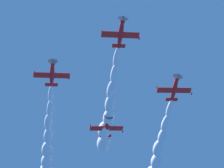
% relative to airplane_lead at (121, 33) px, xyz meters
% --- Properties ---
extents(airplane_lead, '(6.79, 6.89, 2.55)m').
position_rel_airplane_lead_xyz_m(airplane_lead, '(0.00, 0.00, 0.00)').
color(airplane_lead, red).
extents(airplane_left_wingman, '(6.79, 6.89, 2.52)m').
position_rel_airplane_lead_xyz_m(airplane_left_wingman, '(0.31, 17.81, -1.34)').
color(airplane_left_wingman, red).
extents(airplane_right_wingman, '(6.77, 6.91, 2.49)m').
position_rel_airplane_lead_xyz_m(airplane_right_wingman, '(-18.08, -2.39, 0.42)').
color(airplane_right_wingman, red).
extents(airplane_slot_tail, '(6.76, 6.90, 2.50)m').
position_rel_airplane_lead_xyz_m(airplane_slot_tail, '(-18.24, 15.89, -1.73)').
color(airplane_slot_tail, red).
extents(smoke_trail_lead, '(23.77, 21.19, 3.68)m').
position_rel_airplane_lead_xyz_m(smoke_trail_lead, '(-17.19, 14.82, -0.89)').
color(smoke_trail_lead, white).
extents(smoke_trail_left_wingman, '(24.37, 20.75, 3.77)m').
position_rel_airplane_lead_xyz_m(smoke_trail_left_wingman, '(-17.04, 32.56, -2.33)').
color(smoke_trail_left_wingman, white).
extents(smoke_trail_right_wingman, '(23.78, 20.80, 3.91)m').
position_rel_airplane_lead_xyz_m(smoke_trail_right_wingman, '(-35.49, 12.41, -0.67)').
color(smoke_trail_right_wingman, white).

